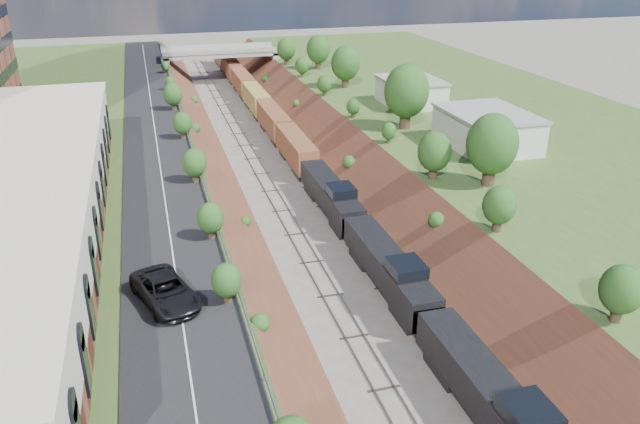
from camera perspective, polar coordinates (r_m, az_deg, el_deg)
platform_left at (r=79.59m, az=-27.02°, el=2.00°), size 44.00×180.00×5.00m
platform_right at (r=92.08m, az=17.39°, el=6.26°), size 44.00×180.00×5.00m
embankment_left at (r=78.85m, az=-10.95°, el=2.11°), size 10.00×180.00×10.00m
embankment_right at (r=83.26m, az=4.27°, el=3.67°), size 10.00×180.00×10.00m
rail_left_track at (r=79.82m, az=-4.96°, el=2.81°), size 1.58×180.00×0.18m
rail_right_track at (r=80.87m, az=-1.34°, el=3.18°), size 1.58×180.00×0.18m
road at (r=77.00m, az=-14.58°, el=5.24°), size 8.00×180.00×0.10m
guardrail at (r=76.81m, az=-11.55°, el=5.88°), size 0.10×171.00×0.70m
commercial_building at (r=56.33m, az=-26.71°, el=0.29°), size 14.30×62.30×7.00m
overpass at (r=138.33m, az=-9.12°, el=13.66°), size 24.50×8.30×7.40m
white_building_near at (r=79.44m, az=15.00°, el=7.24°), size 9.00×12.00×4.00m
white_building_far at (r=98.17m, az=8.30°, el=10.74°), size 8.00×10.00×3.60m
tree_right_large at (r=65.69m, az=15.47°, el=5.96°), size 5.25×5.25×7.61m
tree_left_crest at (r=39.90m, az=-7.03°, el=-9.02°), size 2.45×2.45×3.55m
freight_train at (r=97.73m, az=-4.19°, el=8.22°), size 2.76×141.29×4.55m
suv at (r=44.97m, az=-13.94°, el=-6.99°), size 5.24×7.57×1.92m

